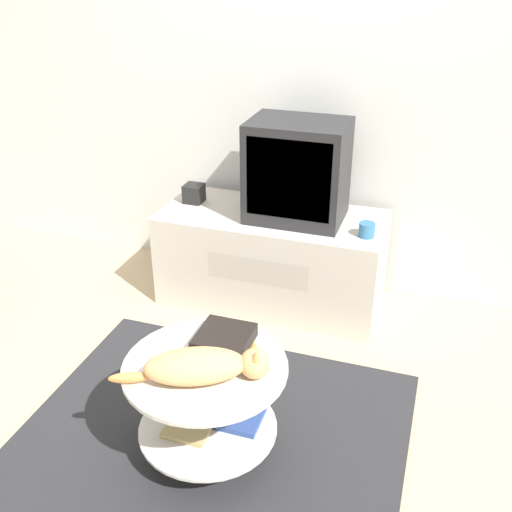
{
  "coord_description": "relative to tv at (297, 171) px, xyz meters",
  "views": [
    {
      "loc": [
        0.8,
        -1.71,
        1.94
      ],
      "look_at": [
        0.03,
        0.61,
        0.66
      ],
      "focal_mm": 42.0,
      "sensor_mm": 36.0,
      "label": 1
    }
  ],
  "objects": [
    {
      "name": "wall_back",
      "position": [
        -0.04,
        0.37,
        0.47
      ],
      "size": [
        8.0,
        0.05,
        2.6
      ],
      "color": "silver",
      "rests_on": "ground_plane"
    },
    {
      "name": "speaker",
      "position": [
        -0.64,
        0.03,
        -0.22
      ],
      "size": [
        0.11,
        0.11,
        0.11
      ],
      "color": "black",
      "rests_on": "tv_stand"
    },
    {
      "name": "cat",
      "position": [
        0.02,
        -1.39,
        -0.29
      ],
      "size": [
        0.57,
        0.32,
        0.14
      ],
      "rotation": [
        0.0,
        0.0,
        0.42
      ],
      "color": "tan",
      "rests_on": "coffee_table"
    },
    {
      "name": "dvd_box",
      "position": [
        0.01,
        -1.17,
        -0.32
      ],
      "size": [
        0.22,
        0.22,
        0.06
      ],
      "color": "black",
      "rests_on": "coffee_table"
    },
    {
      "name": "tv_stand",
      "position": [
        -0.14,
        -0.01,
        -0.56
      ],
      "size": [
        1.29,
        0.57,
        0.56
      ],
      "color": "beige",
      "rests_on": "ground_plane"
    },
    {
      "name": "tv",
      "position": [
        0.0,
        0.0,
        0.0
      ],
      "size": [
        0.53,
        0.39,
        0.55
      ],
      "color": "#232326",
      "rests_on": "tv_stand"
    },
    {
      "name": "rug",
      "position": [
        -0.04,
        -1.31,
        -0.82
      ],
      "size": [
        1.66,
        1.58,
        0.02
      ],
      "color": "#28282B",
      "rests_on": "ground_plane"
    },
    {
      "name": "ground_plane",
      "position": [
        -0.04,
        -1.31,
        -0.83
      ],
      "size": [
        12.0,
        12.0,
        0.0
      ],
      "primitive_type": "plane",
      "color": "tan"
    },
    {
      "name": "mug",
      "position": [
        0.42,
        -0.12,
        -0.24
      ],
      "size": [
        0.09,
        0.09,
        0.08
      ],
      "color": "teal",
      "rests_on": "tv_stand"
    },
    {
      "name": "coffee_table",
      "position": [
        -0.01,
        -1.31,
        -0.52
      ],
      "size": [
        0.65,
        0.65,
        0.46
      ],
      "color": "#B2B2B7",
      "rests_on": "rug"
    }
  ]
}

